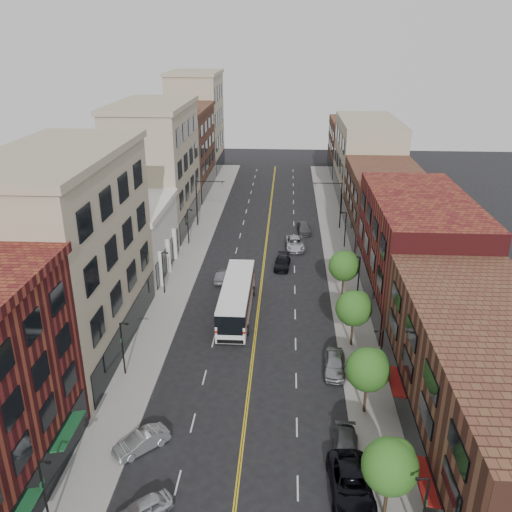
% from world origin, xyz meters
% --- Properties ---
extents(ground, '(220.00, 220.00, 0.00)m').
position_xyz_m(ground, '(0.00, 0.00, 0.00)').
color(ground, black).
rests_on(ground, ground).
extents(sidewalk_left, '(4.00, 110.00, 0.15)m').
position_xyz_m(sidewalk_left, '(-10.00, 35.00, 0.07)').
color(sidewalk_left, gray).
rests_on(sidewalk_left, ground).
extents(sidewalk_right, '(4.00, 110.00, 0.15)m').
position_xyz_m(sidewalk_right, '(10.00, 35.00, 0.07)').
color(sidewalk_right, gray).
rests_on(sidewalk_right, ground).
extents(bldg_l_tanoffice, '(10.00, 22.00, 18.00)m').
position_xyz_m(bldg_l_tanoffice, '(-17.00, 13.00, 9.00)').
color(bldg_l_tanoffice, tan).
rests_on(bldg_l_tanoffice, ground).
extents(bldg_l_white, '(10.00, 14.00, 8.00)m').
position_xyz_m(bldg_l_white, '(-17.00, 31.00, 4.00)').
color(bldg_l_white, silver).
rests_on(bldg_l_white, ground).
extents(bldg_l_far_a, '(10.00, 20.00, 18.00)m').
position_xyz_m(bldg_l_far_a, '(-17.00, 48.00, 9.00)').
color(bldg_l_far_a, tan).
rests_on(bldg_l_far_a, ground).
extents(bldg_l_far_b, '(10.00, 20.00, 15.00)m').
position_xyz_m(bldg_l_far_b, '(-17.00, 68.00, 7.50)').
color(bldg_l_far_b, brown).
rests_on(bldg_l_far_b, ground).
extents(bldg_l_far_c, '(10.00, 16.00, 20.00)m').
position_xyz_m(bldg_l_far_c, '(-17.00, 86.00, 10.00)').
color(bldg_l_far_c, tan).
rests_on(bldg_l_far_c, ground).
extents(bldg_r_near, '(10.00, 26.00, 10.00)m').
position_xyz_m(bldg_r_near, '(17.00, 0.00, 5.00)').
color(bldg_r_near, brown).
rests_on(bldg_r_near, ground).
extents(bldg_r_mid, '(10.00, 22.00, 12.00)m').
position_xyz_m(bldg_r_mid, '(17.00, 24.00, 6.00)').
color(bldg_r_mid, '#5A171A').
rests_on(bldg_r_mid, ground).
extents(bldg_r_far_a, '(10.00, 20.00, 10.00)m').
position_xyz_m(bldg_r_far_a, '(17.00, 45.00, 5.00)').
color(bldg_r_far_a, brown).
rests_on(bldg_r_far_a, ground).
extents(bldg_r_far_b, '(10.00, 22.00, 14.00)m').
position_xyz_m(bldg_r_far_b, '(17.00, 66.00, 7.00)').
color(bldg_r_far_b, tan).
rests_on(bldg_r_far_b, ground).
extents(bldg_r_far_c, '(10.00, 18.00, 11.00)m').
position_xyz_m(bldg_r_far_c, '(17.00, 86.00, 5.50)').
color(bldg_r_far_c, brown).
rests_on(bldg_r_far_c, ground).
extents(tree_r_0, '(3.40, 3.40, 5.59)m').
position_xyz_m(tree_r_0, '(9.39, -5.93, 4.13)').
color(tree_r_0, black).
rests_on(tree_r_0, sidewalk_right).
extents(tree_r_1, '(3.40, 3.40, 5.59)m').
position_xyz_m(tree_r_1, '(9.39, 4.07, 4.13)').
color(tree_r_1, black).
rests_on(tree_r_1, sidewalk_right).
extents(tree_r_2, '(3.40, 3.40, 5.59)m').
position_xyz_m(tree_r_2, '(9.39, 14.07, 4.13)').
color(tree_r_2, black).
rests_on(tree_r_2, sidewalk_right).
extents(tree_r_3, '(3.40, 3.40, 5.59)m').
position_xyz_m(tree_r_3, '(9.39, 24.07, 4.13)').
color(tree_r_3, black).
rests_on(tree_r_3, sidewalk_right).
extents(lamp_l_0, '(0.81, 0.55, 5.05)m').
position_xyz_m(lamp_l_0, '(-10.95, -8.00, 2.97)').
color(lamp_l_0, black).
rests_on(lamp_l_0, sidewalk_left).
extents(lamp_l_1, '(0.81, 0.55, 5.05)m').
position_xyz_m(lamp_l_1, '(-10.95, 8.00, 2.97)').
color(lamp_l_1, black).
rests_on(lamp_l_1, sidewalk_left).
extents(lamp_l_2, '(0.81, 0.55, 5.05)m').
position_xyz_m(lamp_l_2, '(-10.95, 24.00, 2.97)').
color(lamp_l_2, black).
rests_on(lamp_l_2, sidewalk_left).
extents(lamp_l_3, '(0.81, 0.55, 5.05)m').
position_xyz_m(lamp_l_3, '(-10.95, 40.00, 2.97)').
color(lamp_l_3, black).
rests_on(lamp_l_3, sidewalk_left).
extents(lamp_r_0, '(0.81, 0.55, 5.05)m').
position_xyz_m(lamp_r_0, '(10.95, -8.00, 2.97)').
color(lamp_r_0, black).
rests_on(lamp_r_0, sidewalk_right).
extents(lamp_r_1, '(0.81, 0.55, 5.05)m').
position_xyz_m(lamp_r_1, '(10.95, 8.00, 2.97)').
color(lamp_r_1, black).
rests_on(lamp_r_1, sidewalk_right).
extents(lamp_r_2, '(0.81, 0.55, 5.05)m').
position_xyz_m(lamp_r_2, '(10.95, 24.00, 2.97)').
color(lamp_r_2, black).
rests_on(lamp_r_2, sidewalk_right).
extents(lamp_r_3, '(0.81, 0.55, 5.05)m').
position_xyz_m(lamp_r_3, '(10.95, 40.00, 2.97)').
color(lamp_r_3, black).
rests_on(lamp_r_3, sidewalk_right).
extents(signal_mast_left, '(4.49, 0.18, 7.20)m').
position_xyz_m(signal_mast_left, '(-10.27, 48.00, 4.65)').
color(signal_mast_left, black).
rests_on(signal_mast_left, sidewalk_left).
extents(signal_mast_right, '(4.49, 0.18, 7.20)m').
position_xyz_m(signal_mast_right, '(10.27, 48.00, 4.65)').
color(signal_mast_right, black).
rests_on(signal_mast_right, sidewalk_right).
extents(city_bus, '(3.28, 13.42, 3.44)m').
position_xyz_m(city_bus, '(-2.25, 19.89, 2.00)').
color(city_bus, white).
rests_on(city_bus, ground).
extents(car_angle_a, '(3.93, 3.61, 1.30)m').
position_xyz_m(car_angle_a, '(-5.60, -6.94, 0.65)').
color(car_angle_a, '#B6BABF').
rests_on(car_angle_a, ground).
extents(car_angle_b, '(3.95, 3.87, 1.35)m').
position_xyz_m(car_angle_b, '(-7.19, -1.04, 0.68)').
color(car_angle_b, '#B5B9BE').
rests_on(car_angle_b, ground).
extents(car_parked_near, '(2.92, 5.95, 1.63)m').
position_xyz_m(car_parked_near, '(7.40, -4.25, 0.81)').
color(car_parked_near, black).
rests_on(car_parked_near, ground).
extents(car_parked_mid, '(2.08, 4.53, 1.28)m').
position_xyz_m(car_parked_mid, '(7.40, -0.76, 0.64)').
color(car_parked_mid, '#45464A').
rests_on(car_parked_mid, ground).
extents(car_parked_far, '(2.18, 4.73, 1.57)m').
position_xyz_m(car_parked_far, '(7.40, 9.59, 0.78)').
color(car_parked_far, '#93969A').
rests_on(car_parked_far, ground).
extents(car_lane_behind, '(1.64, 4.00, 1.29)m').
position_xyz_m(car_lane_behind, '(-4.74, 28.00, 0.64)').
color(car_lane_behind, '#505055').
rests_on(car_lane_behind, ground).
extents(car_lane_a, '(2.26, 4.80, 1.35)m').
position_xyz_m(car_lane_a, '(2.45, 32.47, 0.68)').
color(car_lane_a, black).
rests_on(car_lane_a, ground).
extents(car_lane_b, '(2.82, 5.62, 1.53)m').
position_xyz_m(car_lane_b, '(4.08, 39.26, 0.76)').
color(car_lane_b, silver).
rests_on(car_lane_b, ground).
extents(car_lane_c, '(2.19, 4.77, 1.58)m').
position_xyz_m(car_lane_c, '(5.50, 45.95, 0.79)').
color(car_lane_c, '#47484C').
rests_on(car_lane_c, ground).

